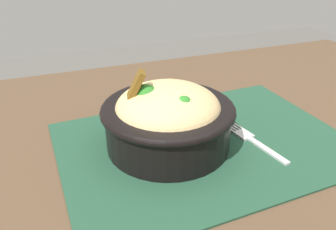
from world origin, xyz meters
TOP-DOWN VIEW (x-y plane):
  - table at (0.00, 0.00)m, footprint 1.24×0.80m
  - placemat at (0.01, 0.01)m, footprint 0.44×0.32m
  - bowl at (-0.04, 0.03)m, footprint 0.19×0.19m
  - fork at (0.08, -0.01)m, footprint 0.04×0.13m

SIDE VIEW (x-z plane):
  - table at x=0.00m, z-range 0.29..1.04m
  - placemat at x=0.01m, z-range 0.75..0.75m
  - fork at x=0.08m, z-range 0.75..0.76m
  - bowl at x=-0.04m, z-range 0.74..0.86m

